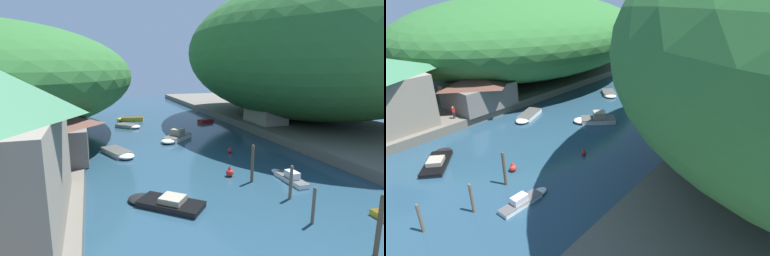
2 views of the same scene
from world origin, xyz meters
The scene contains 18 objects.
water_surface centered at (0.00, 30.00, 0.00)m, with size 130.00×130.00×0.00m, color #234256.
left_bank centered at (-23.31, 30.00, 0.58)m, with size 22.00×120.00×1.16m.
hillside_left centered at (-24.41, 43.72, 8.80)m, with size 38.85×54.39×15.28m.
boathouse_shed centered at (-15.55, 24.86, 3.71)m, with size 7.92×9.01×4.94m.
right_bank_cottage centered at (15.82, 35.25, 3.58)m, with size 4.50×7.70×4.70m.
boat_open_rowboat centered at (-0.37, 32.61, 0.47)m, with size 5.60×5.49×1.54m.
boat_moored_right centered at (5.42, 14.81, 0.31)m, with size 1.20×4.89×1.03m.
boat_yellow_tender centered at (-6.66, 13.44, 0.28)m, with size 5.94×5.64×0.87m.
boat_cabin_cruiser centered at (-4.55, 50.30, 0.35)m, with size 5.20×2.48×0.71m.
boat_near_quay centered at (-5.36, 43.79, 0.28)m, with size 4.47×4.53×0.57m.
boat_red_skiff centered at (-8.56, 27.67, 0.30)m, with size 3.89×5.79×0.62m.
boat_far_right_bank centered at (9.07, 44.21, 0.29)m, with size 3.63×2.43×0.59m.
mooring_post_second centered at (2.08, 7.68, 1.30)m, with size 0.22×0.22×2.60m.
mooring_post_middle centered at (3.06, 11.37, 1.40)m, with size 0.25×0.25×2.78m.
mooring_post_fourth centered at (2.01, 15.48, 1.75)m, with size 0.27×0.27×3.49m.
channel_buoy_near centered at (4.21, 24.48, 0.31)m, with size 0.54×0.54×0.81m.
channel_buoy_far centered at (0.73, 17.39, 0.42)m, with size 0.72×0.72×1.09m.
person_on_quay centered at (-13.89, 19.68, 2.13)m, with size 0.25×0.40×1.69m.
Camera 2 is at (22.02, 1.67, 16.46)m, focal length 28.00 mm.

